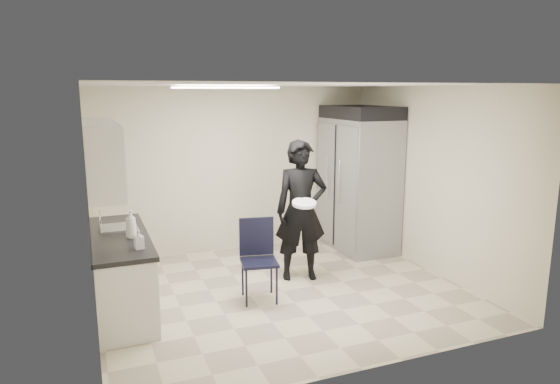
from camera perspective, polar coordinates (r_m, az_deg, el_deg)
name	(u,v)px	position (r m, az deg, el deg)	size (l,w,h in m)	color
floor	(283,291)	(6.55, 0.29, -11.24)	(4.50, 4.50, 0.00)	beige
ceiling	(283,85)	(6.04, 0.32, 12.14)	(4.50, 4.50, 0.00)	silver
back_wall	(236,169)	(8.03, -5.02, 2.62)	(4.50, 4.50, 0.00)	#C0B89E
left_wall	(89,208)	(5.74, -21.03, -1.67)	(4.00, 4.00, 0.00)	#C0B89E
right_wall	(432,180)	(7.30, 16.94, 1.27)	(4.00, 4.00, 0.00)	#C0B89E
ceiling_panel	(225,88)	(6.23, -6.32, 11.77)	(1.20, 0.60, 0.02)	white
lower_counter	(121,274)	(6.18, -17.67, -8.94)	(0.60, 1.90, 0.86)	silver
countertop	(119,237)	(6.04, -17.93, -4.89)	(0.64, 1.95, 0.05)	black
sink	(119,232)	(6.29, -17.90, -4.40)	(0.42, 0.40, 0.14)	gray
faucet	(101,222)	(6.24, -19.81, -3.21)	(0.02, 0.02, 0.24)	silver
upper_cabinets	(102,156)	(5.85, -19.72, 3.89)	(0.35, 1.80, 0.75)	silver
towel_dispenser	(94,161)	(7.02, -20.50, 3.30)	(0.22, 0.30, 0.35)	black
notice_sticker_left	(90,213)	(5.86, -20.93, -2.22)	(0.00, 0.12, 0.07)	yellow
notice_sticker_right	(90,212)	(6.06, -20.94, -2.17)	(0.00, 0.12, 0.07)	yellow
commercial_fridge	(358,184)	(8.14, 8.95, 0.85)	(0.80, 1.35, 2.10)	gray
fridge_compressor	(361,112)	(8.01, 9.21, 8.97)	(0.80, 1.35, 0.20)	black
folding_chair	(259,262)	(6.13, -2.40, -8.03)	(0.43, 0.43, 0.97)	black
man_tuxedo	(301,211)	(6.72, 2.41, -2.14)	(0.70, 0.46, 1.90)	black
bucket_lid	(304,203)	(6.44, 2.78, -1.29)	(0.31, 0.31, 0.04)	white
soap_bottle_a	(131,224)	(5.84, -16.68, -3.51)	(0.12, 0.12, 0.32)	white
soap_bottle_b	(139,239)	(5.43, -15.82, -5.23)	(0.09, 0.09, 0.20)	#A19FAB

